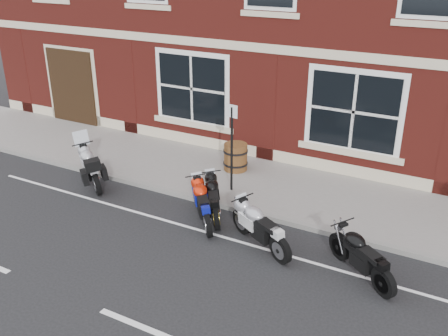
{
  "coord_description": "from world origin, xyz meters",
  "views": [
    {
      "loc": [
        4.49,
        -8.2,
        5.89
      ],
      "look_at": [
        -0.81,
        1.6,
        0.99
      ],
      "focal_mm": 40.0,
      "sensor_mm": 36.0,
      "label": 1
    }
  ],
  "objects_px": {
    "moto_touring_silver": "(92,165)",
    "barrel_planter": "(236,157)",
    "parking_sign": "(232,142)",
    "moto_naked_black": "(362,253)",
    "moto_sport_silver": "(261,225)",
    "moto_sport_red": "(204,201)",
    "moto_sport_black": "(215,196)"
  },
  "relations": [
    {
      "from": "moto_touring_silver",
      "to": "barrel_planter",
      "type": "relative_size",
      "value": 2.19
    },
    {
      "from": "moto_touring_silver",
      "to": "parking_sign",
      "type": "xyz_separation_m",
      "value": [
        3.65,
        1.21,
        0.91
      ]
    },
    {
      "from": "moto_naked_black",
      "to": "barrel_planter",
      "type": "distance_m",
      "value": 5.4
    },
    {
      "from": "moto_naked_black",
      "to": "parking_sign",
      "type": "bearing_deg",
      "value": 100.82
    },
    {
      "from": "barrel_planter",
      "to": "moto_touring_silver",
      "type": "bearing_deg",
      "value": -142.4
    },
    {
      "from": "moto_naked_black",
      "to": "moto_sport_silver",
      "type": "bearing_deg",
      "value": 126.84
    },
    {
      "from": "moto_touring_silver",
      "to": "moto_sport_silver",
      "type": "relative_size",
      "value": 0.94
    },
    {
      "from": "moto_sport_silver",
      "to": "moto_sport_red",
      "type": "bearing_deg",
      "value": 106.2
    },
    {
      "from": "moto_sport_black",
      "to": "moto_sport_silver",
      "type": "xyz_separation_m",
      "value": [
        1.53,
        -0.76,
        0.03
      ]
    },
    {
      "from": "moto_sport_black",
      "to": "barrel_planter",
      "type": "distance_m",
      "value": 2.48
    },
    {
      "from": "moto_touring_silver",
      "to": "moto_naked_black",
      "type": "distance_m",
      "value": 7.55
    },
    {
      "from": "moto_touring_silver",
      "to": "parking_sign",
      "type": "height_order",
      "value": "parking_sign"
    },
    {
      "from": "moto_sport_red",
      "to": "parking_sign",
      "type": "bearing_deg",
      "value": 54.37
    },
    {
      "from": "moto_sport_red",
      "to": "parking_sign",
      "type": "xyz_separation_m",
      "value": [
        -0.09,
        1.54,
        0.95
      ]
    },
    {
      "from": "moto_naked_black",
      "to": "moto_sport_black",
      "type": "bearing_deg",
      "value": 115.59
    },
    {
      "from": "moto_sport_silver",
      "to": "moto_naked_black",
      "type": "distance_m",
      "value": 2.16
    },
    {
      "from": "moto_touring_silver",
      "to": "moto_sport_silver",
      "type": "xyz_separation_m",
      "value": [
        5.36,
        -0.71,
        -0.03
      ]
    },
    {
      "from": "moto_sport_silver",
      "to": "moto_naked_black",
      "type": "height_order",
      "value": "moto_sport_silver"
    },
    {
      "from": "moto_sport_silver",
      "to": "moto_naked_black",
      "type": "bearing_deg",
      "value": -61.32
    },
    {
      "from": "moto_naked_black",
      "to": "parking_sign",
      "type": "relative_size",
      "value": 0.7
    },
    {
      "from": "moto_touring_silver",
      "to": "parking_sign",
      "type": "relative_size",
      "value": 0.73
    },
    {
      "from": "moto_touring_silver",
      "to": "moto_sport_black",
      "type": "bearing_deg",
      "value": -51.81
    },
    {
      "from": "moto_sport_black",
      "to": "moto_naked_black",
      "type": "xyz_separation_m",
      "value": [
        3.69,
        -0.78,
        0.02
      ]
    },
    {
      "from": "barrel_planter",
      "to": "parking_sign",
      "type": "xyz_separation_m",
      "value": [
        0.5,
        -1.21,
        0.94
      ]
    },
    {
      "from": "barrel_planter",
      "to": "moto_sport_silver",
      "type": "bearing_deg",
      "value": -54.77
    },
    {
      "from": "moto_sport_black",
      "to": "moto_naked_black",
      "type": "distance_m",
      "value": 3.77
    },
    {
      "from": "moto_sport_red",
      "to": "barrel_planter",
      "type": "distance_m",
      "value": 2.82
    },
    {
      "from": "moto_sport_silver",
      "to": "moto_sport_black",
      "type": "bearing_deg",
      "value": 93.15
    },
    {
      "from": "parking_sign",
      "to": "barrel_planter",
      "type": "bearing_deg",
      "value": 122.77
    },
    {
      "from": "barrel_planter",
      "to": "moto_naked_black",
      "type": "bearing_deg",
      "value": -35.9
    },
    {
      "from": "moto_sport_red",
      "to": "barrel_planter",
      "type": "xyz_separation_m",
      "value": [
        -0.59,
        2.75,
        0.01
      ]
    },
    {
      "from": "moto_sport_red",
      "to": "parking_sign",
      "type": "relative_size",
      "value": 0.69
    }
  ]
}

